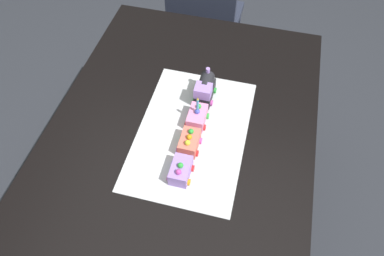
{
  "coord_description": "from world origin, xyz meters",
  "views": [
    {
      "loc": [
        0.73,
        0.23,
        1.82
      ],
      "look_at": [
        -0.01,
        0.05,
        0.77
      ],
      "focal_mm": 32.87,
      "sensor_mm": 36.0,
      "label": 1
    }
  ],
  "objects_px": {
    "cake_car_hopper_bubblegum": "(197,117)",
    "cake_car_flatbed_coral": "(189,142)",
    "chair": "(204,20)",
    "cake_car_tanker_lavender": "(181,170)",
    "birthday_candle": "(198,104)",
    "dining_table": "(181,148)",
    "cake_locomotive": "(205,89)"
  },
  "relations": [
    {
      "from": "cake_car_tanker_lavender",
      "to": "birthday_candle",
      "type": "relative_size",
      "value": 1.54
    },
    {
      "from": "cake_car_hopper_bubblegum",
      "to": "birthday_candle",
      "type": "bearing_deg",
      "value": 180.0
    },
    {
      "from": "dining_table",
      "to": "cake_car_tanker_lavender",
      "type": "distance_m",
      "value": 0.23
    },
    {
      "from": "dining_table",
      "to": "cake_car_flatbed_coral",
      "type": "height_order",
      "value": "cake_car_flatbed_coral"
    },
    {
      "from": "chair",
      "to": "cake_car_tanker_lavender",
      "type": "height_order",
      "value": "chair"
    },
    {
      "from": "cake_car_flatbed_coral",
      "to": "chair",
      "type": "bearing_deg",
      "value": -170.28
    },
    {
      "from": "cake_car_flatbed_coral",
      "to": "dining_table",
      "type": "bearing_deg",
      "value": -137.18
    },
    {
      "from": "cake_car_tanker_lavender",
      "to": "cake_car_flatbed_coral",
      "type": "bearing_deg",
      "value": 180.0
    },
    {
      "from": "cake_car_tanker_lavender",
      "to": "chair",
      "type": "bearing_deg",
      "value": -171.22
    },
    {
      "from": "cake_car_hopper_bubblegum",
      "to": "birthday_candle",
      "type": "distance_m",
      "value": 0.07
    },
    {
      "from": "dining_table",
      "to": "birthday_candle",
      "type": "height_order",
      "value": "birthday_candle"
    },
    {
      "from": "cake_locomotive",
      "to": "dining_table",
      "type": "bearing_deg",
      "value": -15.03
    },
    {
      "from": "cake_locomotive",
      "to": "cake_car_tanker_lavender",
      "type": "xyz_separation_m",
      "value": [
        0.37,
        0.0,
        -0.02
      ]
    },
    {
      "from": "dining_table",
      "to": "cake_car_flatbed_coral",
      "type": "relative_size",
      "value": 14.0
    },
    {
      "from": "cake_car_flatbed_coral",
      "to": "cake_locomotive",
      "type": "bearing_deg",
      "value": -180.0
    },
    {
      "from": "dining_table",
      "to": "birthday_candle",
      "type": "xyz_separation_m",
      "value": [
        -0.07,
        0.05,
        0.21
      ]
    },
    {
      "from": "cake_locomotive",
      "to": "birthday_candle",
      "type": "xyz_separation_m",
      "value": [
        0.13,
        0.0,
        0.06
      ]
    },
    {
      "from": "cake_locomotive",
      "to": "cake_car_hopper_bubblegum",
      "type": "bearing_deg",
      "value": 0.0
    },
    {
      "from": "chair",
      "to": "cake_car_hopper_bubblegum",
      "type": "bearing_deg",
      "value": 102.68
    },
    {
      "from": "cake_car_flatbed_coral",
      "to": "cake_car_hopper_bubblegum",
      "type": "bearing_deg",
      "value": 180.0
    },
    {
      "from": "cake_car_hopper_bubblegum",
      "to": "cake_car_tanker_lavender",
      "type": "height_order",
      "value": "same"
    },
    {
      "from": "cake_car_hopper_bubblegum",
      "to": "birthday_candle",
      "type": "xyz_separation_m",
      "value": [
        -0.0,
        0.0,
        0.07
      ]
    },
    {
      "from": "cake_car_hopper_bubblegum",
      "to": "cake_car_flatbed_coral",
      "type": "relative_size",
      "value": 1.0
    },
    {
      "from": "dining_table",
      "to": "cake_car_tanker_lavender",
      "type": "relative_size",
      "value": 14.0
    },
    {
      "from": "chair",
      "to": "cake_car_flatbed_coral",
      "type": "height_order",
      "value": "chair"
    },
    {
      "from": "chair",
      "to": "cake_car_hopper_bubblegum",
      "type": "xyz_separation_m",
      "value": [
        0.97,
        0.19,
        0.3
      ]
    },
    {
      "from": "chair",
      "to": "birthday_candle",
      "type": "bearing_deg",
      "value": 102.71
    },
    {
      "from": "birthday_candle",
      "to": "cake_car_hopper_bubblegum",
      "type": "bearing_deg",
      "value": 0.0
    },
    {
      "from": "dining_table",
      "to": "cake_car_hopper_bubblegum",
      "type": "height_order",
      "value": "cake_car_hopper_bubblegum"
    },
    {
      "from": "cake_car_hopper_bubblegum",
      "to": "cake_car_tanker_lavender",
      "type": "bearing_deg",
      "value": 0.0
    },
    {
      "from": "chair",
      "to": "cake_car_tanker_lavender",
      "type": "xyz_separation_m",
      "value": [
        1.21,
        0.19,
        0.3
      ]
    },
    {
      "from": "dining_table",
      "to": "chair",
      "type": "bearing_deg",
      "value": -172.55
    }
  ]
}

